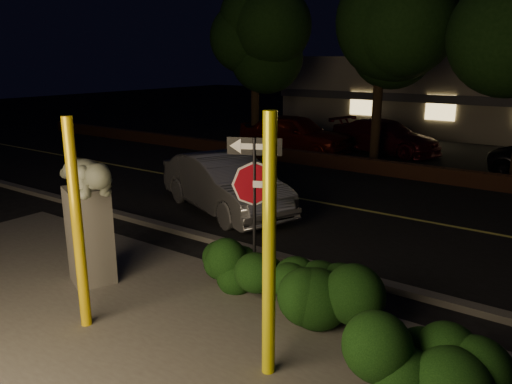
# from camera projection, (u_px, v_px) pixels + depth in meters

# --- Properties ---
(ground) EXTENTS (90.00, 90.00, 0.00)m
(ground) POSITION_uv_depth(u_px,v_px,m) (409.00, 188.00, 15.42)
(ground) COLOR black
(ground) RESTS_ON ground
(patio) EXTENTS (14.00, 6.00, 0.02)m
(patio) POSITION_uv_depth(u_px,v_px,m) (137.00, 355.00, 6.75)
(patio) COLOR #4C4944
(patio) RESTS_ON ground
(road) EXTENTS (80.00, 8.00, 0.01)m
(road) POSITION_uv_depth(u_px,v_px,m) (371.00, 212.00, 13.05)
(road) COLOR black
(road) RESTS_ON ground
(lane_marking) EXTENTS (80.00, 0.12, 0.00)m
(lane_marking) POSITION_uv_depth(u_px,v_px,m) (371.00, 211.00, 13.05)
(lane_marking) COLOR #C4BE4E
(lane_marking) RESTS_ON road
(curb) EXTENTS (80.00, 0.25, 0.12)m
(curb) POSITION_uv_depth(u_px,v_px,m) (288.00, 260.00, 9.81)
(curb) COLOR #4C4944
(curb) RESTS_ON ground
(brick_wall) EXTENTS (40.00, 0.35, 0.50)m
(brick_wall) POSITION_uv_depth(u_px,v_px,m) (423.00, 173.00, 16.38)
(brick_wall) COLOR #4A2717
(brick_wall) RESTS_ON ground
(parking_lot) EXTENTS (40.00, 12.00, 0.01)m
(parking_lot) POSITION_uv_depth(u_px,v_px,m) (465.00, 154.00, 20.93)
(parking_lot) COLOR black
(parking_lot) RESTS_ON ground
(building) EXTENTS (22.00, 10.20, 4.00)m
(building) POSITION_uv_depth(u_px,v_px,m) (506.00, 95.00, 26.70)
(building) COLOR gray
(building) RESTS_ON ground
(tree_far_a) EXTENTS (4.60, 4.60, 7.43)m
(tree_far_a) POSITION_uv_depth(u_px,v_px,m) (255.00, 23.00, 20.87)
(tree_far_a) COLOR black
(tree_far_a) RESTS_ON ground
(yellow_pole_left) EXTENTS (0.16, 0.16, 3.14)m
(yellow_pole_left) POSITION_uv_depth(u_px,v_px,m) (77.00, 226.00, 7.11)
(yellow_pole_left) COLOR yellow
(yellow_pole_left) RESTS_ON ground
(yellow_pole_right) EXTENTS (0.17, 0.17, 3.34)m
(yellow_pole_right) POSITION_uv_depth(u_px,v_px,m) (269.00, 251.00, 5.96)
(yellow_pole_right) COLOR yellow
(yellow_pole_right) RESTS_ON ground
(signpost) EXTENTS (0.83, 0.40, 2.67)m
(signpost) POSITION_uv_depth(u_px,v_px,m) (254.00, 184.00, 8.17)
(signpost) COLOR black
(signpost) RESTS_ON ground
(sculpture) EXTENTS (2.14, 1.33, 2.35)m
(sculpture) POSITION_uv_depth(u_px,v_px,m) (87.00, 205.00, 8.58)
(sculpture) COLOR #4C4944
(sculpture) RESTS_ON ground
(hedge_center) EXTENTS (1.89, 1.29, 0.90)m
(hedge_center) POSITION_uv_depth(u_px,v_px,m) (242.00, 265.00, 8.61)
(hedge_center) COLOR black
(hedge_center) RESTS_ON ground
(hedge_right) EXTENTS (2.09, 1.50, 1.23)m
(hedge_right) POSITION_uv_depth(u_px,v_px,m) (322.00, 282.00, 7.54)
(hedge_right) COLOR black
(hedge_right) RESTS_ON ground
(hedge_far_right) EXTENTS (1.72, 1.20, 1.12)m
(hedge_far_right) POSITION_uv_depth(u_px,v_px,m) (429.00, 351.00, 5.87)
(hedge_far_right) COLOR black
(hedge_far_right) RESTS_ON ground
(silver_sedan) EXTENTS (4.80, 3.18, 1.50)m
(silver_sedan) POSITION_uv_depth(u_px,v_px,m) (225.00, 184.00, 12.95)
(silver_sedan) COLOR #B2B3B7
(silver_sedan) RESTS_ON ground
(parked_car_red) EXTENTS (4.87, 1.99, 1.65)m
(parked_car_red) POSITION_uv_depth(u_px,v_px,m) (295.00, 134.00, 20.92)
(parked_car_red) COLOR #66130A
(parked_car_red) RESTS_ON ground
(parked_car_darkred) EXTENTS (5.10, 2.88, 1.40)m
(parked_car_darkred) POSITION_uv_depth(u_px,v_px,m) (385.00, 137.00, 21.01)
(parked_car_darkred) COLOR #420C14
(parked_car_darkred) RESTS_ON ground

